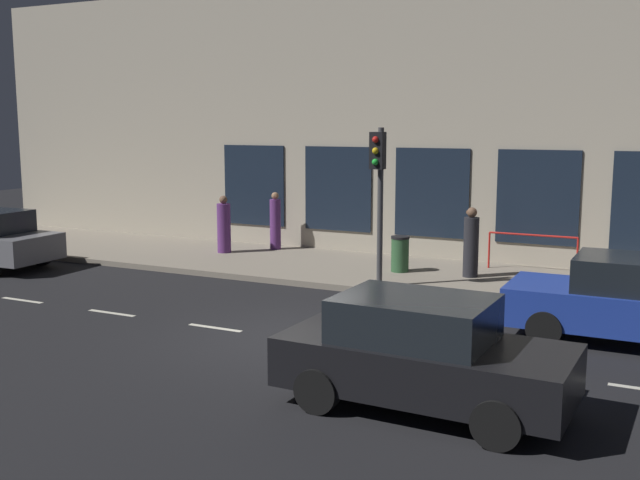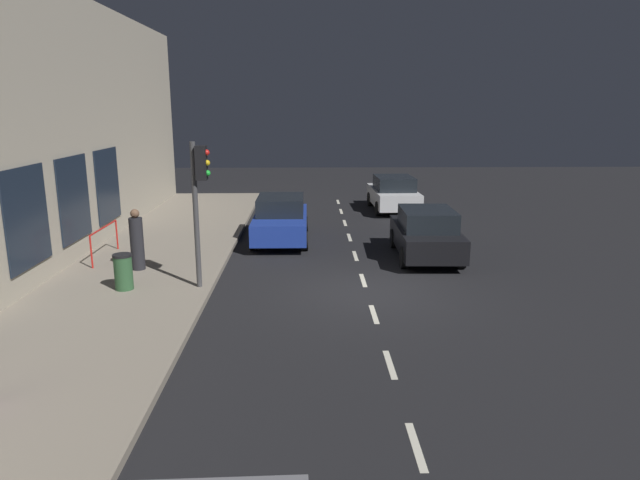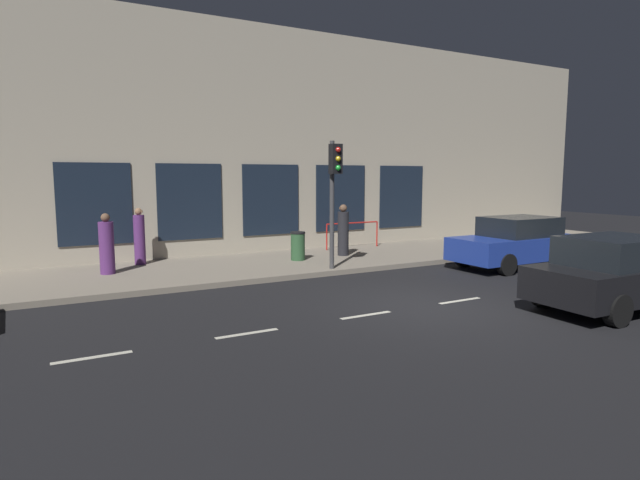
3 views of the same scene
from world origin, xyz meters
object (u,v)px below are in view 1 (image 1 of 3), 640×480
at_px(pedestrian_0, 471,245).
at_px(pedestrian_2, 224,227).
at_px(traffic_light, 379,177).
at_px(parked_car_2, 631,301).
at_px(trash_bin, 400,254).
at_px(parked_car_3, 422,354).
at_px(pedestrian_1, 275,223).

bearing_deg(pedestrian_0, pedestrian_2, 91.55).
distance_m(traffic_light, pedestrian_0, 3.22).
bearing_deg(parked_car_2, pedestrian_2, 70.11).
bearing_deg(trash_bin, parked_car_3, -157.80).
relative_size(parked_car_3, pedestrian_2, 2.41).
distance_m(parked_car_3, pedestrian_1, 12.82).
bearing_deg(pedestrian_2, pedestrian_0, -23.61).
bearing_deg(pedestrian_1, pedestrian_0, 108.58).
distance_m(parked_car_2, pedestrian_0, 5.56).
distance_m(traffic_light, parked_car_2, 6.18).
xyz_separation_m(traffic_light, pedestrian_1, (3.59, 4.78, -1.77)).
height_order(traffic_light, parked_car_3, traffic_light).
height_order(traffic_light, parked_car_2, traffic_light).
bearing_deg(parked_car_3, traffic_light, -151.46).
bearing_deg(traffic_light, pedestrian_1, 53.09).
xyz_separation_m(pedestrian_2, trash_bin, (-0.44, -5.68, -0.31)).
bearing_deg(pedestrian_0, parked_car_3, -165.63).
bearing_deg(pedestrian_2, pedestrian_1, 25.93).
bearing_deg(pedestrian_2, parked_car_2, -41.40).
height_order(parked_car_3, trash_bin, parked_car_3).
xyz_separation_m(traffic_light, pedestrian_2, (2.42, 5.86, -1.81)).
xyz_separation_m(traffic_light, pedestrian_0, (2.14, -1.63, -1.77)).
distance_m(pedestrian_0, pedestrian_1, 6.57).
bearing_deg(pedestrian_0, trash_bin, 98.73).
distance_m(traffic_light, pedestrian_2, 6.59).
xyz_separation_m(pedestrian_0, pedestrian_1, (1.45, 6.41, 0.00)).
relative_size(parked_car_3, pedestrian_0, 2.34).
relative_size(parked_car_2, trash_bin, 4.60).
height_order(pedestrian_1, pedestrian_2, pedestrian_1).
distance_m(pedestrian_0, pedestrian_2, 7.49).
height_order(parked_car_3, pedestrian_2, pedestrian_2).
bearing_deg(trash_bin, pedestrian_1, 70.74).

